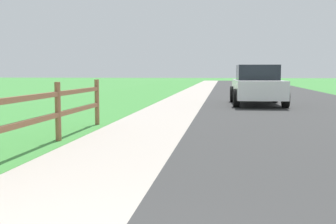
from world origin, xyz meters
name	(u,v)px	position (x,y,z in m)	size (l,w,h in m)	color
ground_plane	(211,93)	(0.00, 25.00, 0.00)	(120.00, 120.00, 0.00)	#449340
road_asphalt	(265,92)	(3.50, 27.00, 0.00)	(7.00, 66.00, 0.01)	#363636
curb_concrete	(167,91)	(-3.00, 27.00, 0.00)	(6.00, 66.00, 0.01)	#BBB0A4
grass_verge	(145,91)	(-4.50, 27.00, 0.01)	(5.00, 66.00, 0.00)	#449340
parked_suv_white	(257,85)	(2.12, 15.66, 0.77)	(2.07, 4.50, 1.57)	white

